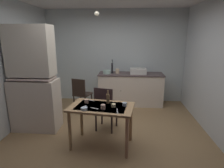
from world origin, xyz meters
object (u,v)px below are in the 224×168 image
(hutch_cabinet, at_px, (34,83))
(serving_bowl_wide, at_px, (84,109))
(glass_bottle, at_px, (108,98))
(hand_pump, at_px, (112,67))
(dining_table, at_px, (101,112))
(chair_by_counter, at_px, (81,93))
(sink_basin, at_px, (138,71))
(chair_far_side, at_px, (105,108))
(teacup_mint, at_px, (103,107))
(mixing_bowl_counter, at_px, (107,72))

(hutch_cabinet, height_order, serving_bowl_wide, hutch_cabinet)
(hutch_cabinet, relative_size, glass_bottle, 8.78)
(hand_pump, distance_m, glass_bottle, 2.08)
(dining_table, distance_m, serving_bowl_wide, 0.35)
(hand_pump, height_order, chair_by_counter, hand_pump)
(sink_basin, xyz_separation_m, serving_bowl_wide, (-1.00, -2.37, -0.20))
(hutch_cabinet, distance_m, glass_bottle, 1.59)
(sink_basin, relative_size, serving_bowl_wide, 4.09)
(chair_far_side, distance_m, glass_bottle, 0.55)
(sink_basin, xyz_separation_m, hand_pump, (-0.73, 0.05, 0.09))
(serving_bowl_wide, relative_size, teacup_mint, 1.33)
(dining_table, distance_m, teacup_mint, 0.22)
(hutch_cabinet, bearing_deg, chair_far_side, 0.77)
(mixing_bowl_counter, relative_size, dining_table, 0.18)
(sink_basin, height_order, hand_pump, hand_pump)
(sink_basin, bearing_deg, hand_pump, 176.44)
(serving_bowl_wide, bearing_deg, hutch_cabinet, 148.33)
(chair_far_side, bearing_deg, glass_bottle, -76.85)
(mixing_bowl_counter, distance_m, chair_by_counter, 0.94)
(hand_pump, bearing_deg, serving_bowl_wide, -96.50)
(serving_bowl_wide, bearing_deg, chair_by_counter, 105.21)
(sink_basin, xyz_separation_m, chair_by_counter, (-1.49, -0.56, -0.51))
(dining_table, height_order, chair_by_counter, chair_by_counter)
(hutch_cabinet, distance_m, dining_table, 1.58)
(teacup_mint, distance_m, glass_bottle, 0.30)
(dining_table, distance_m, glass_bottle, 0.27)
(chair_by_counter, bearing_deg, sink_basin, 20.68)
(teacup_mint, bearing_deg, glass_bottle, 80.11)
(hand_pump, relative_size, teacup_mint, 4.82)
(hand_pump, xyz_separation_m, serving_bowl_wide, (-0.27, -2.41, -0.29))
(mixing_bowl_counter, distance_m, dining_table, 2.15)
(serving_bowl_wide, distance_m, glass_bottle, 0.50)
(serving_bowl_wide, bearing_deg, teacup_mint, 9.79)
(sink_basin, bearing_deg, dining_table, -109.00)
(mixing_bowl_counter, bearing_deg, hand_pump, 33.92)
(dining_table, bearing_deg, teacup_mint, -71.49)
(hutch_cabinet, xyz_separation_m, teacup_mint, (1.49, -0.68, -0.20))
(hand_pump, xyz_separation_m, mixing_bowl_counter, (-0.14, -0.10, -0.12))
(teacup_mint, height_order, glass_bottle, glass_bottle)
(sink_basin, height_order, dining_table, sink_basin)
(hutch_cabinet, relative_size, serving_bowl_wide, 19.73)
(glass_bottle, bearing_deg, hand_pump, 92.19)
(sink_basin, bearing_deg, chair_by_counter, -159.32)
(chair_by_counter, height_order, teacup_mint, chair_by_counter)
(chair_by_counter, distance_m, teacup_mint, 1.95)
(serving_bowl_wide, height_order, teacup_mint, teacup_mint)
(hand_pump, relative_size, dining_table, 0.33)
(chair_far_side, bearing_deg, sink_basin, 65.32)
(teacup_mint, bearing_deg, sink_basin, 73.19)
(hutch_cabinet, height_order, hand_pump, hutch_cabinet)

